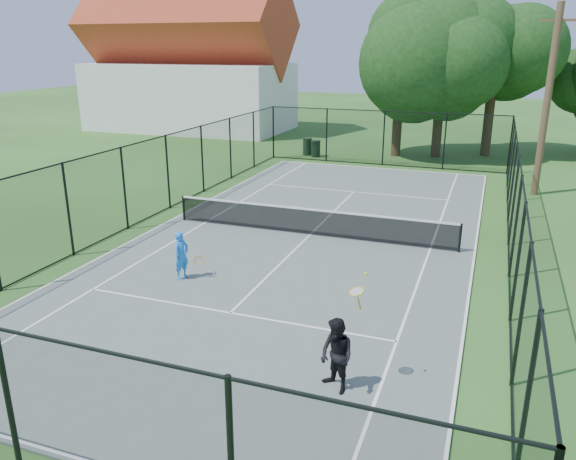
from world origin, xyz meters
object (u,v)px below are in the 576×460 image
(tennis_net, at_px, (310,221))
(utility_pole, at_px, (547,101))
(trash_bin_left, at_px, (307,147))
(player_blue, at_px, (182,255))
(trash_bin_right, at_px, (316,148))
(player_black, at_px, (337,355))

(tennis_net, bearing_deg, utility_pole, 49.70)
(trash_bin_left, xyz_separation_m, player_blue, (2.66, -19.37, 0.24))
(tennis_net, distance_m, trash_bin_right, 14.74)
(trash_bin_right, relative_size, utility_pole, 0.12)
(player_black, bearing_deg, trash_bin_left, 109.52)
(trash_bin_left, bearing_deg, tennis_net, -71.38)
(trash_bin_left, height_order, trash_bin_right, trash_bin_left)
(player_blue, bearing_deg, trash_bin_left, 97.83)
(tennis_net, height_order, trash_bin_right, tennis_net)
(tennis_net, relative_size, trash_bin_left, 9.93)
(player_blue, distance_m, player_black, 6.70)
(trash_bin_right, bearing_deg, trash_bin_left, 149.78)
(player_black, bearing_deg, utility_pole, 76.25)
(trash_bin_left, bearing_deg, trash_bin_right, -30.22)
(player_blue, bearing_deg, tennis_net, 65.49)
(tennis_net, bearing_deg, trash_bin_left, 108.62)
(utility_pole, bearing_deg, trash_bin_left, 156.29)
(trash_bin_right, xyz_separation_m, utility_pole, (11.86, -5.12, 3.59))
(player_blue, height_order, player_black, player_black)
(trash_bin_left, relative_size, trash_bin_right, 1.04)
(tennis_net, relative_size, trash_bin_right, 10.29)
(trash_bin_left, height_order, player_blue, player_blue)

